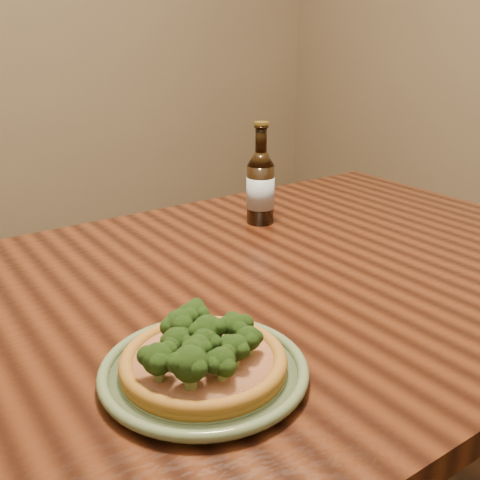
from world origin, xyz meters
TOP-DOWN VIEW (x-y plane):
  - table at (0.00, 0.10)m, footprint 1.60×0.90m
  - plate at (-0.13, -0.10)m, footprint 0.26×0.26m
  - pizza at (-0.13, -0.10)m, footprint 0.20×0.20m
  - beer_bottle at (0.28, 0.33)m, footprint 0.06×0.06m

SIDE VIEW (x-z plane):
  - table at x=0.00m, z-range 0.28..1.03m
  - plate at x=-0.13m, z-range 0.75..0.77m
  - pizza at x=-0.13m, z-range 0.75..0.82m
  - beer_bottle at x=0.28m, z-range 0.72..0.94m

